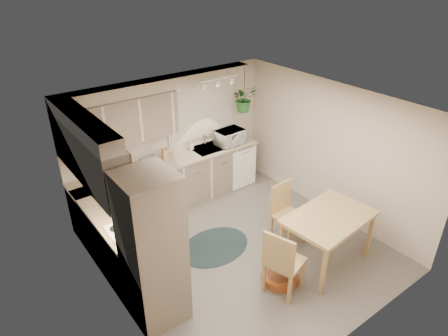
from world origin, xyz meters
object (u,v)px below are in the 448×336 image
(pet_bed, at_px, (279,277))
(microwave, at_px, (230,136))
(chair_left, at_px, (285,260))
(dining_table, at_px, (326,239))
(chair_back, at_px, (289,215))
(braided_rug, at_px, (215,246))

(pet_bed, relative_size, microwave, 0.98)
(chair_left, bearing_deg, pet_bed, 136.64)
(dining_table, height_order, chair_back, chair_back)
(braided_rug, bearing_deg, dining_table, -47.52)
(chair_left, height_order, chair_back, chair_left)
(pet_bed, xyz_separation_m, microwave, (1.06, 2.59, 1.06))
(chair_left, height_order, microwave, microwave)
(braided_rug, bearing_deg, chair_back, -28.31)
(chair_left, bearing_deg, dining_table, 75.40)
(pet_bed, bearing_deg, chair_back, 38.58)
(braided_rug, height_order, microwave, microwave)
(microwave, bearing_deg, braided_rug, -137.31)
(chair_back, bearing_deg, dining_table, 95.24)
(braided_rug, relative_size, microwave, 2.22)
(dining_table, xyz_separation_m, chair_left, (-0.92, -0.05, 0.10))
(chair_back, distance_m, braided_rug, 1.31)
(chair_back, xyz_separation_m, microwave, (0.30, 1.98, 0.62))
(dining_table, distance_m, pet_bed, 0.93)
(chair_back, distance_m, microwave, 2.10)
(dining_table, height_order, microwave, microwave)
(pet_bed, bearing_deg, microwave, 67.66)
(chair_left, xyz_separation_m, microwave, (1.13, 2.73, 0.60))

